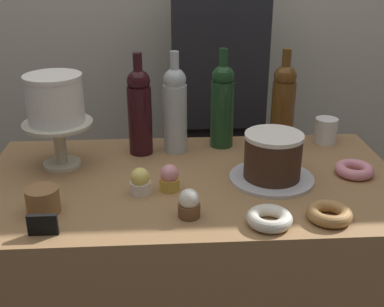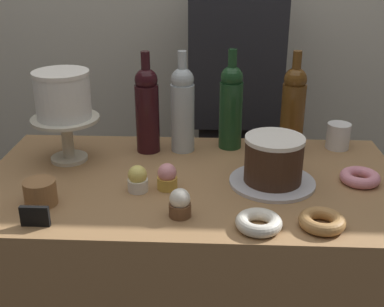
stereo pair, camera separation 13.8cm
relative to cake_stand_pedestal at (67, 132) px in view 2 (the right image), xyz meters
name	(u,v)px [view 2 (the right image)]	position (x,y,z in m)	size (l,w,h in m)	color
display_counter	(192,302)	(0.39, -0.12, -0.54)	(1.21, 0.66, 0.89)	#997047
cake_stand_pedestal	(67,132)	(0.00, 0.00, 0.00)	(0.21, 0.21, 0.14)	beige
white_layer_cake	(63,95)	(0.00, 0.00, 0.12)	(0.17, 0.17, 0.14)	white
silver_serving_platter	(272,182)	(0.62, -0.14, -0.09)	(0.24, 0.24, 0.01)	silver
chocolate_round_cake	(274,159)	(0.62, -0.14, -0.02)	(0.16, 0.16, 0.13)	#3D2619
wine_bottle_amber	(293,108)	(0.70, 0.12, 0.05)	(0.08, 0.08, 0.33)	#5B3814
wine_bottle_clear	(183,108)	(0.35, 0.10, 0.05)	(0.08, 0.08, 0.33)	#B2BCC1
wine_bottle_green	(231,105)	(0.50, 0.13, 0.05)	(0.08, 0.08, 0.33)	#193D1E
wine_bottle_dark_red	(147,108)	(0.24, 0.09, 0.05)	(0.08, 0.08, 0.33)	black
cupcake_strawberry	(167,177)	(0.33, -0.18, -0.06)	(0.06, 0.06, 0.07)	gold
cupcake_vanilla	(180,203)	(0.37, -0.33, -0.06)	(0.06, 0.06, 0.07)	brown
cupcake_lemon	(138,179)	(0.25, -0.20, -0.06)	(0.06, 0.06, 0.07)	white
donut_maple	(322,221)	(0.71, -0.36, -0.08)	(0.11, 0.11, 0.03)	#B27F47
donut_pink	(360,178)	(0.87, -0.12, -0.08)	(0.11, 0.11, 0.03)	pink
donut_sugar	(259,222)	(0.56, -0.38, -0.08)	(0.11, 0.11, 0.03)	silver
cookie_stack	(40,193)	(0.01, -0.28, -0.06)	(0.08, 0.08, 0.07)	olive
price_sign_chalkboard	(35,216)	(0.03, -0.39, -0.07)	(0.07, 0.01, 0.05)	black
coffee_cup_ceramic	(338,136)	(0.86, 0.14, -0.05)	(0.08, 0.08, 0.08)	white
barista_figure	(234,123)	(0.53, 0.51, -0.15)	(0.36, 0.22, 1.60)	black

